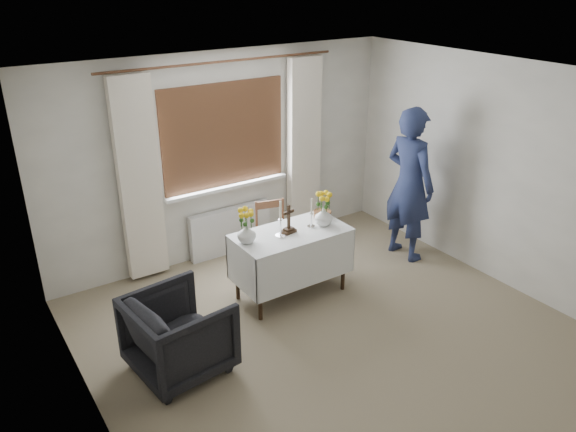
% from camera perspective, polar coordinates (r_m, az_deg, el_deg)
% --- Properties ---
extents(ground, '(5.00, 5.00, 0.00)m').
position_cam_1_polar(ground, '(5.53, 6.53, -13.35)').
color(ground, gray).
rests_on(ground, ground).
extents(altar_table, '(1.24, 0.64, 0.76)m').
position_cam_1_polar(altar_table, '(6.13, 0.32, -4.86)').
color(altar_table, silver).
rests_on(altar_table, ground).
extents(wooden_chair, '(0.46, 0.46, 0.83)m').
position_cam_1_polar(wooden_chair, '(6.63, -1.40, -2.19)').
color(wooden_chair, brown).
rests_on(wooden_chair, ground).
extents(armchair, '(0.90, 0.88, 0.74)m').
position_cam_1_polar(armchair, '(5.16, -10.99, -11.70)').
color(armchair, black).
rests_on(armchair, ground).
extents(person, '(0.50, 0.72, 1.89)m').
position_cam_1_polar(person, '(6.91, 12.22, 3.16)').
color(person, navy).
rests_on(person, ground).
extents(radiator, '(1.10, 0.10, 0.60)m').
position_cam_1_polar(radiator, '(7.11, -5.85, -1.45)').
color(radiator, silver).
rests_on(radiator, ground).
extents(wooden_cross, '(0.16, 0.13, 0.31)m').
position_cam_1_polar(wooden_cross, '(5.89, 0.07, -0.30)').
color(wooden_cross, black).
rests_on(wooden_cross, altar_table).
extents(candlestick_left, '(0.13, 0.13, 0.40)m').
position_cam_1_polar(candlestick_left, '(5.79, -0.76, -0.29)').
color(candlestick_left, white).
rests_on(candlestick_left, altar_table).
extents(candlestick_right, '(0.10, 0.10, 0.33)m').
position_cam_1_polar(candlestick_right, '(6.01, 2.41, 0.30)').
color(candlestick_right, white).
rests_on(candlestick_right, altar_table).
extents(flower_vase_left, '(0.22, 0.22, 0.20)m').
position_cam_1_polar(flower_vase_left, '(5.71, -4.23, -1.78)').
color(flower_vase_left, silver).
rests_on(flower_vase_left, altar_table).
extents(flower_vase_right, '(0.24, 0.24, 0.21)m').
position_cam_1_polar(flower_vase_right, '(6.09, 3.64, -0.02)').
color(flower_vase_right, silver).
rests_on(flower_vase_right, altar_table).
extents(wicker_basket, '(0.20, 0.20, 0.07)m').
position_cam_1_polar(wicker_basket, '(6.31, 3.51, 0.21)').
color(wicker_basket, brown).
rests_on(wicker_basket, altar_table).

